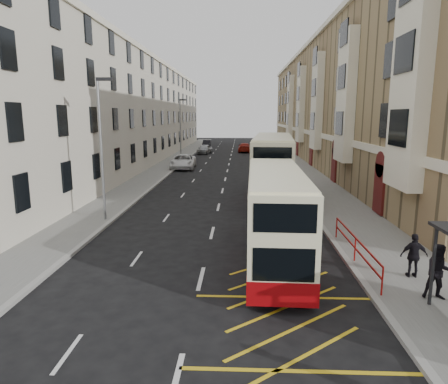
{
  "coord_description": "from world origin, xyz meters",
  "views": [
    {
      "loc": [
        1.47,
        -10.25,
        6.11
      ],
      "look_at": [
        0.71,
        7.99,
        2.59
      ],
      "focal_mm": 32.0,
      "sensor_mm": 36.0,
      "label": 1
    }
  ],
  "objects_px": {
    "double_decker_rear": "(273,167)",
    "pedestrian_far": "(414,255)",
    "street_lamp_far": "(181,127)",
    "double_decker_front": "(275,216)",
    "car_red": "(245,148)",
    "car_dark": "(207,143)",
    "car_silver": "(205,149)",
    "street_lamp_near": "(102,142)",
    "white_van": "(183,162)",
    "pedestrian_mid": "(439,272)"
  },
  "relations": [
    {
      "from": "car_dark",
      "to": "car_red",
      "type": "relative_size",
      "value": 0.77
    },
    {
      "from": "pedestrian_mid",
      "to": "car_silver",
      "type": "xyz_separation_m",
      "value": [
        -12.31,
        51.47,
        -0.32
      ]
    },
    {
      "from": "double_decker_front",
      "to": "pedestrian_mid",
      "type": "bearing_deg",
      "value": -34.76
    },
    {
      "from": "car_silver",
      "to": "car_dark",
      "type": "height_order",
      "value": "car_silver"
    },
    {
      "from": "double_decker_rear",
      "to": "car_silver",
      "type": "distance_m",
      "value": 35.81
    },
    {
      "from": "double_decker_front",
      "to": "car_red",
      "type": "bearing_deg",
      "value": 92.63
    },
    {
      "from": "street_lamp_near",
      "to": "white_van",
      "type": "height_order",
      "value": "street_lamp_near"
    },
    {
      "from": "street_lamp_far",
      "to": "car_red",
      "type": "relative_size",
      "value": 1.53
    },
    {
      "from": "street_lamp_near",
      "to": "car_dark",
      "type": "height_order",
      "value": "street_lamp_near"
    },
    {
      "from": "street_lamp_far",
      "to": "car_red",
      "type": "height_order",
      "value": "street_lamp_far"
    },
    {
      "from": "double_decker_rear",
      "to": "pedestrian_far",
      "type": "distance_m",
      "value": 15.43
    },
    {
      "from": "pedestrian_far",
      "to": "white_van",
      "type": "distance_m",
      "value": 34.09
    },
    {
      "from": "car_dark",
      "to": "car_red",
      "type": "height_order",
      "value": "car_red"
    },
    {
      "from": "double_decker_front",
      "to": "double_decker_rear",
      "type": "distance_m",
      "value": 12.94
    },
    {
      "from": "double_decker_front",
      "to": "pedestrian_far",
      "type": "xyz_separation_m",
      "value": [
        5.01,
        -1.9,
        -0.99
      ]
    },
    {
      "from": "car_dark",
      "to": "pedestrian_mid",
      "type": "bearing_deg",
      "value": -78.35
    },
    {
      "from": "pedestrian_far",
      "to": "car_dark",
      "type": "height_order",
      "value": "pedestrian_far"
    },
    {
      "from": "car_silver",
      "to": "pedestrian_mid",
      "type": "bearing_deg",
      "value": -66.47
    },
    {
      "from": "pedestrian_far",
      "to": "pedestrian_mid",
      "type": "bearing_deg",
      "value": 93.84
    },
    {
      "from": "double_decker_rear",
      "to": "white_van",
      "type": "height_order",
      "value": "double_decker_rear"
    },
    {
      "from": "street_lamp_near",
      "to": "double_decker_front",
      "type": "xyz_separation_m",
      "value": [
        9.29,
        -5.95,
        -2.66
      ]
    },
    {
      "from": "street_lamp_far",
      "to": "double_decker_front",
      "type": "relative_size",
      "value": 0.82
    },
    {
      "from": "car_silver",
      "to": "car_dark",
      "type": "relative_size",
      "value": 1.1
    },
    {
      "from": "pedestrian_far",
      "to": "white_van",
      "type": "height_order",
      "value": "pedestrian_far"
    },
    {
      "from": "street_lamp_near",
      "to": "double_decker_rear",
      "type": "height_order",
      "value": "street_lamp_near"
    },
    {
      "from": "street_lamp_near",
      "to": "street_lamp_far",
      "type": "relative_size",
      "value": 1.0
    },
    {
      "from": "pedestrian_far",
      "to": "white_van",
      "type": "relative_size",
      "value": 0.28
    },
    {
      "from": "street_lamp_far",
      "to": "car_silver",
      "type": "xyz_separation_m",
      "value": [
        2.03,
        11.78,
        -3.88
      ]
    },
    {
      "from": "white_van",
      "to": "street_lamp_near",
      "type": "bearing_deg",
      "value": -95.27
    },
    {
      "from": "pedestrian_mid",
      "to": "car_red",
      "type": "xyz_separation_m",
      "value": [
        -5.84,
        54.86,
        -0.32
      ]
    },
    {
      "from": "street_lamp_near",
      "to": "car_red",
      "type": "bearing_deg",
      "value": 79.35
    },
    {
      "from": "street_lamp_near",
      "to": "pedestrian_far",
      "type": "xyz_separation_m",
      "value": [
        14.3,
        -7.86,
        -3.65
      ]
    },
    {
      "from": "pedestrian_mid",
      "to": "pedestrian_far",
      "type": "distance_m",
      "value": 1.83
    },
    {
      "from": "double_decker_rear",
      "to": "car_dark",
      "type": "height_order",
      "value": "double_decker_rear"
    },
    {
      "from": "white_van",
      "to": "double_decker_rear",
      "type": "bearing_deg",
      "value": -63.97
    },
    {
      "from": "double_decker_rear",
      "to": "car_red",
      "type": "bearing_deg",
      "value": 97.58
    },
    {
      "from": "pedestrian_mid",
      "to": "white_van",
      "type": "relative_size",
      "value": 0.31
    },
    {
      "from": "street_lamp_far",
      "to": "white_van",
      "type": "bearing_deg",
      "value": -79.81
    },
    {
      "from": "double_decker_front",
      "to": "car_dark",
      "type": "xyz_separation_m",
      "value": [
        -8.14,
        61.92,
        -1.31
      ]
    },
    {
      "from": "car_silver",
      "to": "street_lamp_near",
      "type": "bearing_deg",
      "value": -82.71
    },
    {
      "from": "pedestrian_mid",
      "to": "double_decker_rear",
      "type": "bearing_deg",
      "value": 113.54
    },
    {
      "from": "double_decker_rear",
      "to": "car_dark",
      "type": "xyz_separation_m",
      "value": [
        -9.04,
        49.02,
        -1.7
      ]
    },
    {
      "from": "double_decker_front",
      "to": "double_decker_rear",
      "type": "height_order",
      "value": "double_decker_rear"
    },
    {
      "from": "pedestrian_mid",
      "to": "street_lamp_near",
      "type": "bearing_deg",
      "value": 155.51
    },
    {
      "from": "car_silver",
      "to": "car_red",
      "type": "relative_size",
      "value": 0.85
    },
    {
      "from": "car_silver",
      "to": "car_red",
      "type": "xyz_separation_m",
      "value": [
        6.47,
        3.39,
        -0.0
      ]
    },
    {
      "from": "double_decker_front",
      "to": "double_decker_rear",
      "type": "xyz_separation_m",
      "value": [
        0.9,
        12.9,
        0.39
      ]
    },
    {
      "from": "double_decker_rear",
      "to": "pedestrian_far",
      "type": "height_order",
      "value": "double_decker_rear"
    },
    {
      "from": "street_lamp_far",
      "to": "white_van",
      "type": "distance_m",
      "value": 7.54
    },
    {
      "from": "white_van",
      "to": "car_red",
      "type": "relative_size",
      "value": 1.13
    }
  ]
}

